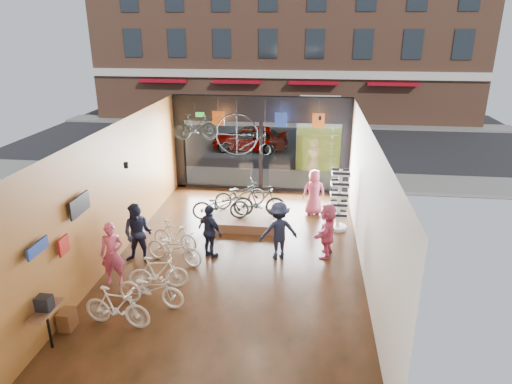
% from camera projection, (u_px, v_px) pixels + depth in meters
% --- Properties ---
extents(ground_plane, '(7.00, 12.00, 0.04)m').
position_uv_depth(ground_plane, '(238.00, 260.00, 13.21)').
color(ground_plane, black).
rests_on(ground_plane, ground).
extents(ceiling, '(7.00, 12.00, 0.04)m').
position_uv_depth(ceiling, '(236.00, 129.00, 11.88)').
color(ceiling, black).
rests_on(ceiling, ground).
extents(wall_left, '(0.04, 12.00, 3.80)m').
position_uv_depth(wall_left, '(115.00, 192.00, 12.94)').
color(wall_left, '#985020').
rests_on(wall_left, ground).
extents(wall_right, '(0.04, 12.00, 3.80)m').
position_uv_depth(wall_right, '(367.00, 203.00, 12.15)').
color(wall_right, beige).
rests_on(wall_right, ground).
extents(wall_back, '(7.00, 0.04, 3.80)m').
position_uv_depth(wall_back, '(175.00, 339.00, 6.94)').
color(wall_back, beige).
rests_on(wall_back, ground).
extents(storefront, '(7.00, 0.26, 3.80)m').
position_uv_depth(storefront, '(261.00, 144.00, 18.13)').
color(storefront, black).
rests_on(storefront, ground).
extents(exit_sign, '(0.35, 0.06, 0.18)m').
position_uv_depth(exit_sign, '(200.00, 115.00, 17.89)').
color(exit_sign, '#198C26').
rests_on(exit_sign, storefront).
extents(street_road, '(30.00, 18.00, 0.02)m').
position_uv_depth(street_road, '(277.00, 138.00, 27.17)').
color(street_road, black).
rests_on(street_road, ground).
extents(sidewalk_near, '(30.00, 2.40, 0.12)m').
position_uv_depth(sidewalk_near, '(264.00, 178.00, 19.89)').
color(sidewalk_near, slate).
rests_on(sidewalk_near, ground).
extents(sidewalk_far, '(30.00, 2.00, 0.12)m').
position_uv_depth(sidewalk_far, '(282.00, 123.00, 30.87)').
color(sidewalk_far, slate).
rests_on(sidewalk_far, ground).
extents(opposite_building, '(26.00, 5.00, 14.00)m').
position_uv_depth(opposite_building, '(286.00, 14.00, 30.79)').
color(opposite_building, brown).
rests_on(opposite_building, ground).
extents(street_car, '(4.03, 1.62, 1.37)m').
position_uv_depth(street_car, '(250.00, 138.00, 24.28)').
color(street_car, gray).
rests_on(street_car, street_road).
extents(box_truck, '(2.25, 6.74, 2.65)m').
position_uv_depth(box_truck, '(320.00, 132.00, 22.71)').
color(box_truck, silver).
rests_on(box_truck, street_road).
extents(floor_bike_1, '(1.63, 0.64, 0.96)m').
position_uv_depth(floor_bike_1, '(117.00, 307.00, 10.16)').
color(floor_bike_1, beige).
rests_on(floor_bike_1, ground_plane).
extents(floor_bike_2, '(1.75, 0.81, 0.89)m').
position_uv_depth(floor_bike_2, '(151.00, 289.00, 10.90)').
color(floor_bike_2, beige).
rests_on(floor_bike_2, ground_plane).
extents(floor_bike_3, '(1.56, 0.73, 0.90)m').
position_uv_depth(floor_bike_3, '(158.00, 273.00, 11.60)').
color(floor_bike_3, beige).
rests_on(floor_bike_3, ground_plane).
extents(floor_bike_4, '(1.89, 1.10, 0.94)m').
position_uv_depth(floor_bike_4, '(174.00, 248.00, 12.84)').
color(floor_bike_4, beige).
rests_on(floor_bike_4, ground_plane).
extents(floor_bike_5, '(1.57, 0.84, 0.91)m').
position_uv_depth(floor_bike_5, '(175.00, 235.00, 13.63)').
color(floor_bike_5, beige).
rests_on(floor_bike_5, ground_plane).
extents(display_platform, '(2.40, 1.80, 0.30)m').
position_uv_depth(display_platform, '(246.00, 219.00, 15.54)').
color(display_platform, brown).
rests_on(display_platform, ground_plane).
extents(display_bike_left, '(1.96, 1.01, 0.98)m').
position_uv_depth(display_bike_left, '(221.00, 205.00, 15.01)').
color(display_bike_left, black).
rests_on(display_bike_left, display_platform).
extents(display_bike_mid, '(1.80, 0.68, 1.06)m').
position_uv_depth(display_bike_mid, '(259.00, 201.00, 15.21)').
color(display_bike_mid, black).
rests_on(display_bike_mid, display_platform).
extents(display_bike_right, '(1.94, 1.35, 0.97)m').
position_uv_depth(display_bike_right, '(240.00, 194.00, 15.98)').
color(display_bike_right, black).
rests_on(display_bike_right, display_platform).
extents(customer_0, '(0.68, 0.50, 1.69)m').
position_uv_depth(customer_0, '(112.00, 254.00, 11.72)').
color(customer_0, '#CC4C72').
rests_on(customer_0, ground_plane).
extents(customer_1, '(0.87, 0.68, 1.76)m').
position_uv_depth(customer_1, '(138.00, 234.00, 12.76)').
color(customer_1, '#161C33').
rests_on(customer_1, ground_plane).
extents(customer_2, '(0.99, 0.87, 1.61)m').
position_uv_depth(customer_2, '(210.00, 232.00, 13.06)').
color(customer_2, '#161C33').
rests_on(customer_2, ground_plane).
extents(customer_3, '(1.27, 0.98, 1.73)m').
position_uv_depth(customer_3, '(279.00, 230.00, 12.99)').
color(customer_3, '#161C33').
rests_on(customer_3, ground_plane).
extents(customer_4, '(0.84, 0.59, 1.63)m').
position_uv_depth(customer_4, '(314.00, 192.00, 16.09)').
color(customer_4, '#CC4C72').
rests_on(customer_4, ground_plane).
extents(customer_5, '(0.80, 1.58, 1.63)m').
position_uv_depth(customer_5, '(327.00, 230.00, 13.12)').
color(customer_5, '#CC4C72').
rests_on(customer_5, ground_plane).
extents(sunglasses_rack, '(0.61, 0.50, 2.06)m').
position_uv_depth(sunglasses_rack, '(339.00, 200.00, 14.80)').
color(sunglasses_rack, white).
rests_on(sunglasses_rack, ground_plane).
extents(wall_merch, '(0.40, 2.40, 2.60)m').
position_uv_depth(wall_merch, '(58.00, 274.00, 9.87)').
color(wall_merch, navy).
rests_on(wall_merch, wall_left).
extents(penny_farthing, '(1.99, 0.06, 1.60)m').
position_uv_depth(penny_farthing, '(246.00, 136.00, 16.84)').
color(penny_farthing, black).
rests_on(penny_farthing, ceiling).
extents(hung_bike, '(1.64, 0.75, 0.95)m').
position_uv_depth(hung_bike, '(196.00, 127.00, 16.34)').
color(hung_bike, black).
rests_on(hung_bike, ceiling).
extents(jersey_left, '(0.45, 0.03, 0.55)m').
position_uv_depth(jersey_left, '(218.00, 118.00, 17.16)').
color(jersey_left, '#CC5919').
rests_on(jersey_left, ceiling).
extents(jersey_mid, '(0.45, 0.03, 0.55)m').
position_uv_depth(jersey_mid, '(281.00, 120.00, 16.89)').
color(jersey_mid, '#1E3F99').
rests_on(jersey_mid, ceiling).
extents(jersey_right, '(0.45, 0.03, 0.55)m').
position_uv_depth(jersey_right, '(318.00, 121.00, 16.74)').
color(jersey_right, '#CC5919').
rests_on(jersey_right, ceiling).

